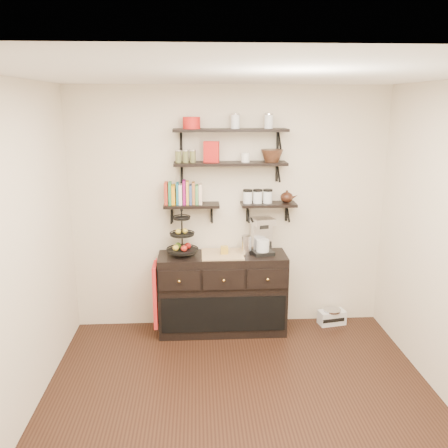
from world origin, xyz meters
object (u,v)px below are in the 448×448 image
at_px(fruit_stand, 182,240).
at_px(radio, 332,317).
at_px(sideboard, 222,293).
at_px(coffee_maker, 262,236).

bearing_deg(fruit_stand, radio, 2.69).
xyz_separation_m(sideboard, coffee_maker, (0.44, 0.03, 0.64)).
distance_m(fruit_stand, radio, 1.98).
distance_m(sideboard, coffee_maker, 0.78).
relative_size(sideboard, coffee_maker, 3.43).
bearing_deg(sideboard, fruit_stand, 179.53).
bearing_deg(coffee_maker, radio, -10.57).
bearing_deg(coffee_maker, sideboard, 169.24).
distance_m(sideboard, radio, 1.34).
bearing_deg(coffee_maker, fruit_stand, 167.21).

